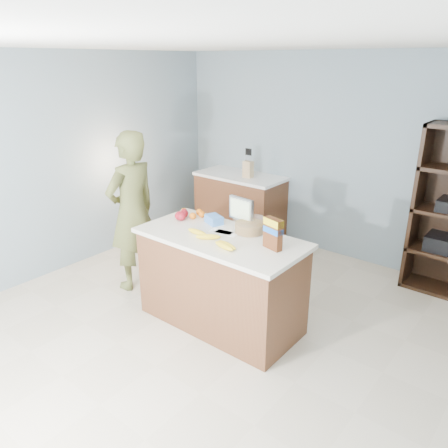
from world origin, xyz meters
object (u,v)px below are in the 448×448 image
Objects in this scene: tv at (241,210)px; counter_peninsula at (221,284)px; cereal_box at (273,231)px; person at (132,212)px.

counter_peninsula is at bearing -89.25° from tv.
tv reaches higher than cereal_box.
cereal_box is at bearing -26.11° from tv.
person is (-1.22, 0.00, 0.45)m from counter_peninsula.
tv is (1.22, 0.31, 0.19)m from person.
tv is 1.06× the size of cereal_box.
cereal_box is at bearing 6.22° from counter_peninsula.
person is 1.75m from cereal_box.
counter_peninsula is 5.53× the size of tv.
person is at bearing -178.17° from cereal_box.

